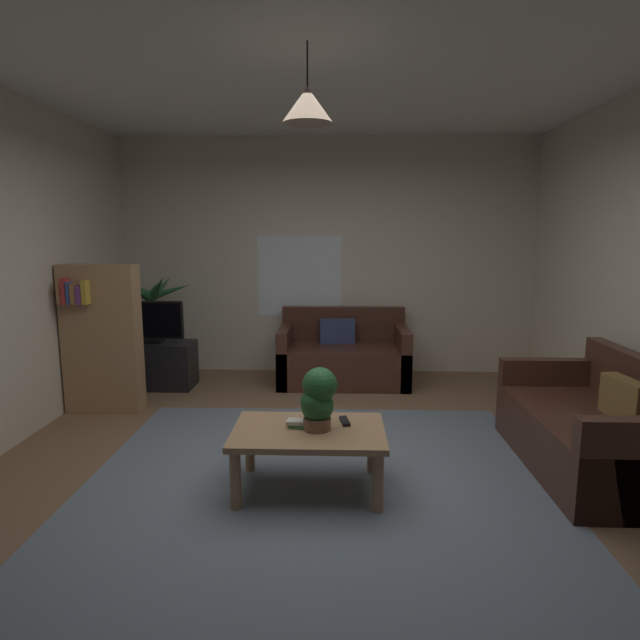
{
  "coord_description": "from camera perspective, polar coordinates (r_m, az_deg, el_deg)",
  "views": [
    {
      "loc": [
        0.12,
        -3.57,
        1.7
      ],
      "look_at": [
        0.0,
        0.3,
        1.05
      ],
      "focal_mm": 29.84,
      "sensor_mm": 36.0,
      "label": 1
    }
  ],
  "objects": [
    {
      "name": "book_on_table_1",
      "position": [
        3.57,
        -2.39,
        -10.84
      ],
      "size": [
        0.15,
        0.1,
        0.02
      ],
      "primitive_type": "cube",
      "rotation": [
        0.0,
        0.0,
        -0.06
      ],
      "color": "beige",
      "rests_on": "coffee_table"
    },
    {
      "name": "coffee_table",
      "position": [
        3.57,
        -1.22,
        -12.6
      ],
      "size": [
        0.99,
        0.66,
        0.42
      ],
      "color": "#A87F56",
      "rests_on": "ground"
    },
    {
      "name": "couch_under_window",
      "position": [
        6.06,
        2.51,
        -4.1
      ],
      "size": [
        1.44,
        0.84,
        0.82
      ],
      "color": "#47281E",
      "rests_on": "ground"
    },
    {
      "name": "ceiling",
      "position": [
        3.74,
        -0.17,
        26.65
      ],
      "size": [
        4.9,
        5.59,
        0.02
      ],
      "primitive_type": "cube",
      "color": "white"
    },
    {
      "name": "tv",
      "position": [
        6.03,
        -17.78,
        -0.18
      ],
      "size": [
        0.72,
        0.16,
        0.46
      ],
      "color": "black",
      "rests_on": "tv_stand"
    },
    {
      "name": "couch_right_side",
      "position": [
        4.35,
        27.29,
        -10.72
      ],
      "size": [
        0.84,
        1.56,
        0.82
      ],
      "rotation": [
        0.0,
        0.0,
        -1.57
      ],
      "color": "#47281E",
      "rests_on": "ground"
    },
    {
      "name": "tv_stand",
      "position": [
        6.14,
        -17.49,
        -4.59
      ],
      "size": [
        0.9,
        0.44,
        0.5
      ],
      "primitive_type": "cube",
      "color": "black",
      "rests_on": "ground"
    },
    {
      "name": "window_pane",
      "position": [
        6.4,
        -2.19,
        4.72
      ],
      "size": [
        1.01,
        0.01,
        0.97
      ],
      "primitive_type": "cube",
      "color": "white"
    },
    {
      "name": "book_on_table_0",
      "position": [
        3.59,
        -2.17,
        -11.16
      ],
      "size": [
        0.15,
        0.14,
        0.02
      ],
      "primitive_type": "cube",
      "rotation": [
        0.0,
        0.0,
        -0.27
      ],
      "color": "#387247",
      "rests_on": "coffee_table"
    },
    {
      "name": "wall_back",
      "position": [
        6.41,
        0.73,
        6.78
      ],
      "size": [
        5.02,
        0.06,
        2.79
      ],
      "primitive_type": "cube",
      "color": "beige",
      "rests_on": "ground"
    },
    {
      "name": "bookshelf_corner",
      "position": [
        5.39,
        -22.41,
        -1.75
      ],
      "size": [
        0.7,
        0.31,
        1.4
      ],
      "color": "#A87F56",
      "rests_on": "ground"
    },
    {
      "name": "potted_palm_corner",
      "position": [
        6.52,
        -17.5,
        -0.78
      ],
      "size": [
        0.88,
        0.82,
        1.25
      ],
      "color": "#B77051",
      "rests_on": "ground"
    },
    {
      "name": "remote_on_table_0",
      "position": [
        3.65,
        2.67,
        -10.78
      ],
      "size": [
        0.08,
        0.17,
        0.02
      ],
      "primitive_type": "cube",
      "rotation": [
        0.0,
        0.0,
        3.31
      ],
      "color": "black",
      "rests_on": "coffee_table"
    },
    {
      "name": "pendant_lamp",
      "position": [
        3.39,
        -1.36,
        22.06
      ],
      "size": [
        0.31,
        0.31,
        0.46
      ],
      "color": "black"
    },
    {
      "name": "floor",
      "position": [
        3.96,
        -0.15,
        -16.05
      ],
      "size": [
        4.9,
        5.59,
        0.02
      ],
      "primitive_type": "cube",
      "color": "brown",
      "rests_on": "ground"
    },
    {
      "name": "rug",
      "position": [
        3.78,
        -0.26,
        -17.16
      ],
      "size": [
        3.18,
        3.08,
        0.01
      ],
      "primitive_type": "cube",
      "color": "slate",
      "rests_on": "ground"
    },
    {
      "name": "potted_plant_on_table",
      "position": [
        3.48,
        -0.25,
        -8.38
      ],
      "size": [
        0.24,
        0.23,
        0.41
      ],
      "color": "brown",
      "rests_on": "coffee_table"
    }
  ]
}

